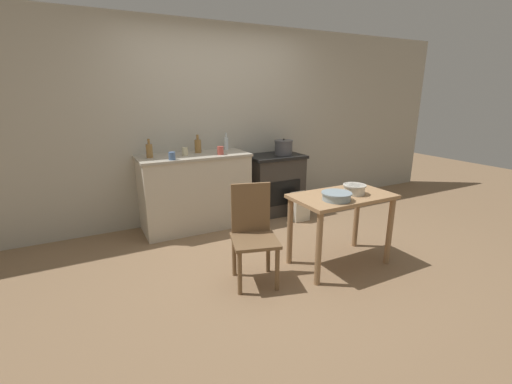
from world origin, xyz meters
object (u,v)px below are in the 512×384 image
(mixing_bowl_small, at_px, (354,189))
(cup_center_left, at_px, (172,156))
(bottle_far_left, at_px, (226,143))
(bottle_left, at_px, (149,151))
(chair, at_px, (253,232))
(bottle_mid_left, at_px, (198,146))
(cup_center, at_px, (185,152))
(cup_center_right, at_px, (220,150))
(flour_sack, at_px, (300,206))
(stock_pot, at_px, (284,147))
(stove, at_px, (274,184))
(mixing_bowl_large, at_px, (336,196))
(work_table, at_px, (341,208))

(mixing_bowl_small, bearing_deg, cup_center_left, 133.91)
(bottle_far_left, distance_m, bottle_left, 1.05)
(chair, bearing_deg, cup_center_left, 122.13)
(mixing_bowl_small, relative_size, bottle_mid_left, 0.96)
(mixing_bowl_small, height_order, cup_center_left, cup_center_left)
(cup_center, relative_size, cup_center_right, 0.97)
(cup_center_right, bearing_deg, bottle_far_left, 56.70)
(mixing_bowl_small, xyz_separation_m, cup_center_left, (-1.40, 1.45, 0.21))
(flour_sack, relative_size, bottle_left, 1.75)
(stock_pot, distance_m, mixing_bowl_small, 1.69)
(stock_pot, xyz_separation_m, mixing_bowl_small, (-0.23, -1.66, -0.16))
(bottle_far_left, height_order, bottle_mid_left, bottle_mid_left)
(stove, bearing_deg, cup_center_left, -170.43)
(chair, height_order, cup_center, cup_center)
(cup_center_right, bearing_deg, stove, 11.56)
(bottle_mid_left, xyz_separation_m, cup_center_left, (-0.42, -0.33, -0.04))
(stove, distance_m, flour_sack, 0.53)
(stock_pot, bearing_deg, mixing_bowl_small, -97.78)
(flour_sack, relative_size, bottle_mid_left, 1.69)
(cup_center_right, bearing_deg, cup_center_left, -173.33)
(mixing_bowl_large, distance_m, bottle_mid_left, 2.00)
(bottle_left, xyz_separation_m, cup_center_right, (0.82, -0.18, -0.03))
(chair, bearing_deg, bottle_far_left, 90.58)
(flour_sack, xyz_separation_m, cup_center_right, (-1.02, 0.28, 0.80))
(cup_center, bearing_deg, flour_sack, -15.79)
(flour_sack, height_order, cup_center_left, cup_center_left)
(stove, relative_size, chair, 0.94)
(mixing_bowl_large, bearing_deg, stove, 77.51)
(cup_center_right, bearing_deg, flour_sack, -15.32)
(stove, xyz_separation_m, bottle_mid_left, (-1.09, 0.08, 0.61))
(stock_pot, bearing_deg, chair, -129.81)
(stove, relative_size, cup_center_right, 8.33)
(stove, xyz_separation_m, flour_sack, (0.14, -0.46, -0.23))
(work_table, relative_size, bottle_far_left, 4.37)
(mixing_bowl_small, distance_m, cup_center_right, 1.72)
(stove, relative_size, cup_center_left, 9.40)
(bottle_mid_left, distance_m, cup_center_right, 0.33)
(flour_sack, height_order, bottle_left, bottle_left)
(flour_sack, bearing_deg, chair, -139.69)
(cup_center, bearing_deg, stove, 2.49)
(chair, xyz_separation_m, bottle_left, (-0.57, 1.53, 0.56))
(stock_pot, distance_m, bottle_left, 1.82)
(bottle_left, relative_size, bottle_mid_left, 0.96)
(stock_pot, height_order, bottle_far_left, bottle_far_left)
(work_table, xyz_separation_m, mixing_bowl_large, (-0.17, -0.11, 0.17))
(flour_sack, distance_m, cup_center, 1.69)
(mixing_bowl_large, bearing_deg, cup_center, 117.59)
(chair, height_order, bottle_far_left, bottle_far_left)
(bottle_left, height_order, cup_center_left, bottle_left)
(bottle_far_left, bearing_deg, mixing_bowl_large, -81.93)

